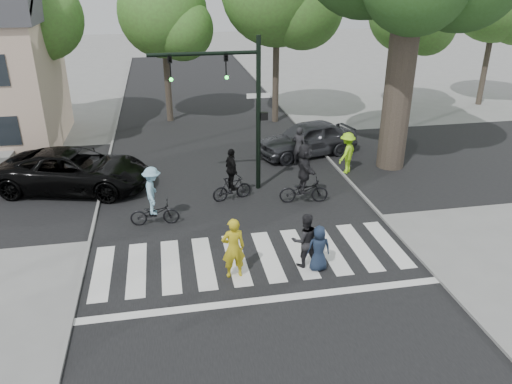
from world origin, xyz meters
The scene contains 21 objects.
ground centered at (0.00, 0.00, 0.00)m, with size 120.00×120.00×0.00m, color gray.
road_stem centered at (0.00, 5.00, 0.01)m, with size 10.00×70.00×0.01m, color black.
road_cross centered at (0.00, 8.00, 0.01)m, with size 70.00×10.00×0.01m, color black.
curb_left centered at (-5.05, 5.00, 0.05)m, with size 0.10×70.00×0.10m, color gray.
curb_right centered at (5.05, 5.00, 0.05)m, with size 0.10×70.00×0.10m, color gray.
crosswalk centered at (0.00, 0.66, 0.01)m, with size 10.00×3.85×0.01m.
traffic_signal centered at (0.35, 6.20, 3.90)m, with size 4.45×0.29×6.00m.
bg_tree_1 centered at (-8.70, 15.48, 6.65)m, with size 6.09×5.80×9.80m.
bg_tree_2 centered at (-1.76, 16.62, 5.78)m, with size 5.04×4.80×8.40m.
bg_tree_4 centered at (12.23, 16.12, 5.64)m, with size 4.83×4.60×8.15m.
bg_tree_5 centered at (18.27, 16.69, 6.36)m, with size 5.67×5.40×9.30m.
pedestrian_woman centered at (-0.70, 0.11, 0.93)m, with size 0.68×0.45×1.87m, color gold.
pedestrian_child centered at (1.80, 0.00, 0.71)m, with size 0.70×0.45×1.42m, color #1C283E.
pedestrian_adult centered at (1.46, 0.31, 0.85)m, with size 0.82×0.64×1.70m, color black.
cyclist_left centered at (-2.93, 3.79, 0.92)m, with size 1.70×1.12×2.13m.
cyclist_mid centered at (0.00, 5.30, 0.85)m, with size 1.64×1.03×2.07m.
cyclist_right centered at (2.64, 4.57, 1.05)m, with size 1.92×1.78×2.35m.
car_suv centered at (-6.02, 7.45, 0.82)m, with size 2.73×5.91×1.64m, color black.
car_grey centered at (4.22, 9.65, 0.81)m, with size 1.92×4.78×1.63m, color #35363B.
bystander_hivis centered at (5.28, 7.15, 0.91)m, with size 1.17×0.67×1.81m, color #A6F620.
bystander_dark centered at (3.48, 8.40, 0.90)m, with size 0.66×0.43×1.80m, color black.
Camera 1 is at (-2.35, -12.03, 8.21)m, focal length 35.00 mm.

